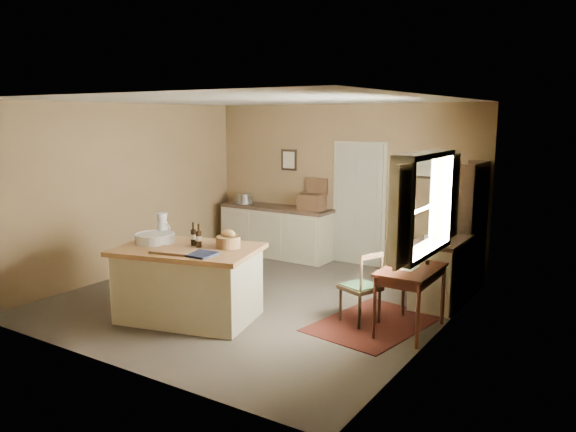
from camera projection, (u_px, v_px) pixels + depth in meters
name	position (u px, v px, depth m)	size (l,w,h in m)	color
ground	(257.00, 299.00, 7.76)	(5.00, 5.00, 0.00)	brown
wall_back	(341.00, 184.00, 9.60)	(5.00, 0.10, 2.70)	olive
wall_front	(106.00, 235.00, 5.45)	(5.00, 0.10, 2.70)	olive
wall_left	(127.00, 190.00, 8.85)	(0.10, 5.00, 2.70)	olive
wall_right	(439.00, 221.00, 6.20)	(0.10, 5.00, 2.70)	olive
ceiling	(255.00, 100.00, 7.29)	(5.00, 5.00, 0.00)	silver
door	(359.00, 203.00, 9.44)	(0.97, 0.06, 2.11)	#A2A38B
framed_prints	(352.00, 163.00, 9.41)	(2.82, 0.02, 0.38)	black
window	(427.00, 205.00, 6.04)	(0.25, 1.99, 1.12)	beige
work_island	(188.00, 281.00, 6.94)	(1.92, 1.50, 1.20)	beige
sideboard	(277.00, 230.00, 10.10)	(2.12, 0.60, 1.18)	beige
rug	(373.00, 323.00, 6.83)	(1.10, 1.60, 0.01)	#43110E
writing_desk	(411.00, 276.00, 6.47)	(0.58, 0.96, 0.82)	#3D1A10
desk_chair	(360.00, 288.00, 6.80)	(0.41, 0.41, 0.88)	#312115
right_cabinet	(441.00, 271.00, 7.47)	(0.58, 1.04, 0.99)	beige
shelving_unit	(471.00, 227.00, 8.01)	(0.32, 0.83, 1.85)	#312115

